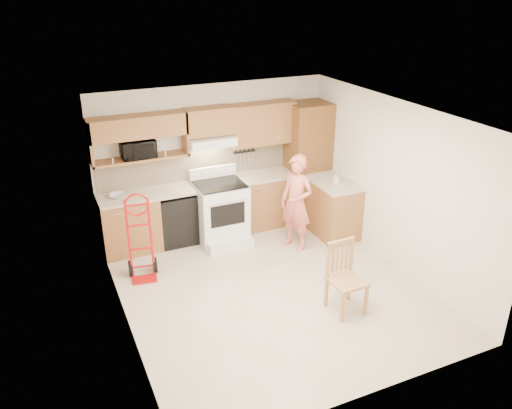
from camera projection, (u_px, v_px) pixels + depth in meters
floor at (270, 289)px, 7.28m from camera, size 4.00×4.50×0.02m
ceiling at (273, 114)px, 6.26m from camera, size 4.00×4.50×0.02m
wall_back at (213, 158)px, 8.65m from camera, size 4.00×0.02×2.50m
wall_front at (375, 297)px, 4.88m from camera, size 4.00×0.02×2.50m
wall_left at (118, 237)px, 6.01m from camera, size 0.02×4.50×2.50m
wall_right at (395, 185)px, 7.52m from camera, size 0.02×4.50×2.50m
backsplash at (214, 161)px, 8.65m from camera, size 3.92×0.03×0.55m
lower_cab_left at (130, 224)px, 8.14m from camera, size 0.90×0.60×0.90m
dishwasher at (176, 218)px, 8.43m from camera, size 0.60×0.60×0.85m
lower_cab_right at (265, 200)px, 9.03m from camera, size 1.14×0.60×0.90m
countertop_left at (146, 194)px, 8.06m from camera, size 1.50×0.63×0.04m
countertop_right at (265, 175)px, 8.84m from camera, size 1.14×0.63×0.04m
cab_return_right at (332, 209)px, 8.69m from camera, size 0.60×1.00×0.90m
countertop_return at (333, 183)px, 8.50m from camera, size 0.63×1.00×0.04m
pantry_tall at (307, 162)px, 9.09m from camera, size 0.70×0.60×2.10m
upper_cab_left at (138, 126)px, 7.74m from camera, size 1.50×0.33×0.34m
upper_shelf_mw at (141, 158)px, 7.95m from camera, size 1.50×0.33×0.04m
upper_cab_center at (209, 121)px, 8.18m from camera, size 0.76×0.33×0.44m
upper_cab_right at (262, 123)px, 8.59m from camera, size 1.14×0.33×0.70m
range_hood at (211, 141)px, 8.25m from camera, size 0.76×0.46×0.14m
knife_strip at (245, 155)px, 8.82m from camera, size 0.40×0.05×0.29m
microwave at (138, 149)px, 7.87m from camera, size 0.53×0.37×0.29m
range at (222, 208)px, 8.39m from camera, size 0.80×1.05×1.18m
person at (297, 203)px, 8.09m from camera, size 0.58×0.68×1.57m
hand_truck at (140, 241)px, 7.31m from camera, size 0.53×0.50×1.20m
dining_chair at (347, 279)px, 6.61m from camera, size 0.45×0.48×0.95m
soap_bottle at (336, 178)px, 8.40m from camera, size 0.10×0.10×0.18m
bowl at (117, 196)px, 7.87m from camera, size 0.31×0.31×0.06m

